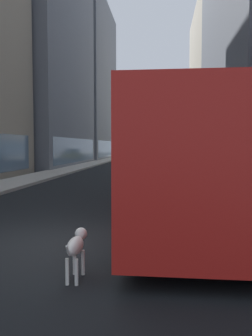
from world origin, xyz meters
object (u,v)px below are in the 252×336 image
at_px(car_red_coupe, 174,168).
at_px(car_grey_wagon, 168,157).
at_px(transit_bus, 183,155).
at_px(car_yellow_taxi, 127,155).
at_px(dalmatian_dog, 76,246).

bearing_deg(car_red_coupe, car_grey_wagon, 90.00).
height_order(transit_bus, car_yellow_taxi, transit_bus).
relative_size(car_yellow_taxi, car_grey_wagon, 1.17).
xyz_separation_m(transit_bus, car_yellow_taxi, (-5.60, 36.67, -0.95)).
xyz_separation_m(transit_bus, car_grey_wagon, (0.00, 27.54, -0.96)).
relative_size(transit_bus, car_grey_wagon, 2.89).
distance_m(transit_bus, dalmatian_dog, 5.65).
distance_m(car_yellow_taxi, dalmatian_dog, 42.00).
relative_size(transit_bus, dalmatian_dog, 11.98).
bearing_deg(car_yellow_taxi, transit_bus, -81.32).
bearing_deg(car_yellow_taxi, car_grey_wagon, -58.49).
height_order(transit_bus, car_red_coupe, transit_bus).
bearing_deg(dalmatian_dog, car_yellow_taxi, 95.03).
height_order(car_grey_wagon, dalmatian_dog, car_grey_wagon).
xyz_separation_m(transit_bus, dalmatian_dog, (-1.92, -5.17, -1.26)).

